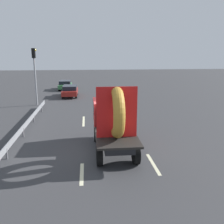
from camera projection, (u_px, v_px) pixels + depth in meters
The scene contains 10 objects.
ground_plane at pixel (110, 150), 13.42m from camera, with size 120.00×120.00×0.00m, color #38383A.
flatbed_truck at pixel (113, 117), 13.36m from camera, with size 2.02×5.19×3.58m.
distant_sedan at pixel (70, 91), 29.06m from camera, with size 1.70×3.97×1.29m.
traffic_light at pixel (35, 68), 23.67m from camera, with size 0.42×0.36×5.41m.
guardrail at pixel (29, 121), 16.93m from camera, with size 0.10×13.21×0.71m.
lane_dash_left_near at pixel (82, 174), 10.78m from camera, with size 2.01×0.16×0.01m, color beige.
lane_dash_left_far at pixel (84, 121), 18.89m from camera, with size 2.78×0.16×0.01m, color beige.
lane_dash_right_near at pixel (153, 164), 11.71m from camera, with size 2.29×0.16×0.01m, color beige.
lane_dash_right_far at pixel (127, 120), 19.26m from camera, with size 2.17×0.16×0.01m, color beige.
oncoming_car at pixel (65, 85), 34.36m from camera, with size 1.64×3.82×1.25m.
Camera 1 is at (-1.18, -12.51, 5.12)m, focal length 40.19 mm.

